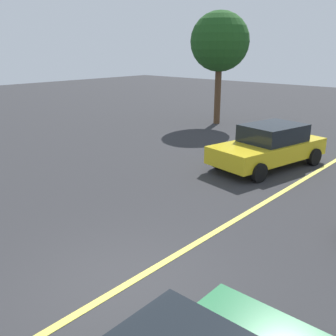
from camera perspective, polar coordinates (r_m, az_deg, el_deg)
name	(u,v)px	position (r m, az deg, el deg)	size (l,w,h in m)	color
ground_plane	(122,288)	(7.28, -6.99, -17.49)	(80.00, 80.00, 0.00)	#2D2D30
lane_marking_centre	(217,231)	(9.21, 7.36, -9.41)	(28.00, 0.16, 0.01)	#E0D14C
car_yellow_near_curb	(269,146)	(14.23, 15.02, 3.28)	(4.82, 2.75, 1.55)	gold
tree_left_verge	(220,42)	(21.84, 7.80, 18.30)	(3.21, 3.21, 6.12)	#513823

